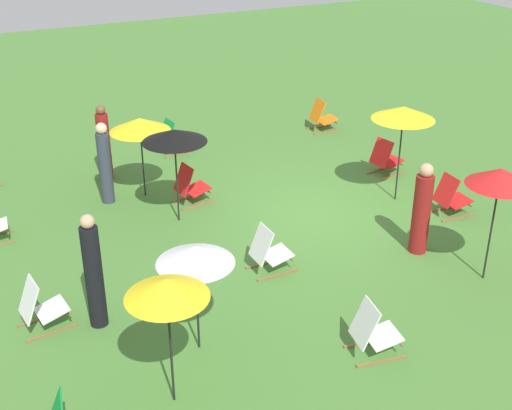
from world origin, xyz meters
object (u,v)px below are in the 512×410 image
(deckchair_6, at_px, (385,159))
(person_0, at_px, (422,211))
(person_3, at_px, (94,273))
(deckchair_8, at_px, (173,138))
(umbrella_1, at_px, (404,113))
(umbrella_3, at_px, (195,255))
(umbrella_0, at_px, (167,289))
(deckchair_11, at_px, (190,186))
(deckchair_1, at_px, (451,197))
(deckchair_5, at_px, (373,332))
(deckchair_4, at_px, (269,252))
(umbrella_5, at_px, (140,125))
(umbrella_4, at_px, (500,177))
(person_1, at_px, (105,164))
(umbrella_2, at_px, (174,136))
(deckchair_0, at_px, (322,117))
(person_2, at_px, (104,144))
(deckchair_3, at_px, (40,307))

(deckchair_6, height_order, person_0, person_0)
(person_3, bearing_deg, deckchair_8, 105.13)
(umbrella_1, bearing_deg, umbrella_3, 116.55)
(deckchair_6, distance_m, umbrella_0, 8.30)
(deckchair_11, xyz_separation_m, umbrella_1, (-1.71, -3.83, 1.48))
(deckchair_1, relative_size, umbrella_1, 0.42)
(deckchair_5, distance_m, umbrella_3, 2.69)
(deckchair_1, height_order, person_3, person_3)
(umbrella_1, xyz_separation_m, umbrella_3, (-2.72, 5.44, -0.34))
(deckchair_4, bearing_deg, umbrella_5, 13.38)
(umbrella_1, bearing_deg, umbrella_5, 61.59)
(umbrella_4, relative_size, person_1, 1.17)
(deckchair_6, bearing_deg, umbrella_5, 65.25)
(deckchair_5, bearing_deg, person_0, -40.15)
(deckchair_1, height_order, deckchair_11, same)
(deckchair_5, distance_m, umbrella_0, 3.12)
(deckchair_11, height_order, umbrella_2, umbrella_2)
(deckchair_4, height_order, umbrella_2, umbrella_2)
(deckchair_8, relative_size, umbrella_4, 0.42)
(deckchair_5, xyz_separation_m, umbrella_2, (5.02, 0.99, 1.36))
(umbrella_3, xyz_separation_m, person_3, (1.18, 1.13, -0.63))
(deckchair_6, xyz_separation_m, deckchair_8, (3.27, 3.77, 0.00))
(umbrella_1, bearing_deg, deckchair_0, -10.54)
(person_2, bearing_deg, person_3, -99.28)
(person_0, bearing_deg, umbrella_4, -111.19)
(deckchair_6, height_order, umbrella_3, umbrella_3)
(umbrella_0, relative_size, umbrella_2, 0.98)
(deckchair_11, xyz_separation_m, umbrella_2, (-0.61, 0.49, 1.36))
(umbrella_5, xyz_separation_m, person_2, (1.17, 0.48, -0.74))
(umbrella_2, relative_size, person_3, 1.01)
(person_0, bearing_deg, deckchair_1, -9.81)
(deckchair_4, bearing_deg, umbrella_2, 15.69)
(umbrella_2, height_order, person_0, umbrella_2)
(person_2, bearing_deg, deckchair_1, -32.81)
(umbrella_3, xyz_separation_m, person_0, (0.82, -4.50, -0.72))
(person_0, xyz_separation_m, person_3, (0.36, 5.63, 0.08))
(umbrella_0, xyz_separation_m, umbrella_3, (0.85, -0.69, -0.17))
(deckchair_0, relative_size, deckchair_1, 1.00)
(deckchair_6, distance_m, umbrella_1, 1.96)
(umbrella_4, bearing_deg, deckchair_11, 34.50)
(umbrella_2, xyz_separation_m, umbrella_3, (-3.81, 1.12, -0.22))
(deckchair_4, xyz_separation_m, umbrella_5, (3.79, 0.94, 1.18))
(deckchair_3, height_order, person_3, person_3)
(deckchair_4, bearing_deg, deckchair_6, -59.78)
(umbrella_0, bearing_deg, deckchair_11, -23.58)
(deckchair_8, relative_size, umbrella_2, 0.45)
(umbrella_4, bearing_deg, deckchair_4, 60.09)
(deckchair_5, relative_size, deckchair_11, 1.00)
(deckchair_6, xyz_separation_m, umbrella_5, (1.31, 5.11, 1.18))
(deckchair_3, relative_size, umbrella_5, 0.49)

